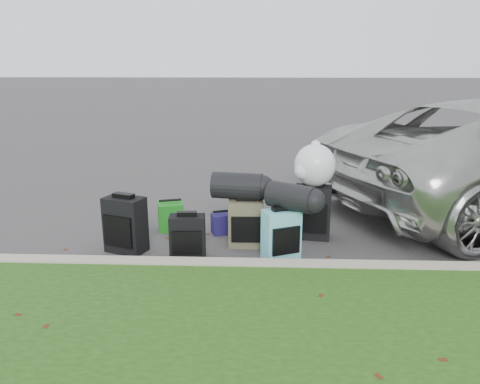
{
  "coord_description": "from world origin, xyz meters",
  "views": [
    {
      "loc": [
        0.13,
        -5.41,
        2.12
      ],
      "look_at": [
        -0.1,
        0.2,
        0.55
      ],
      "focal_mm": 35.0,
      "sensor_mm": 36.0,
      "label": 1
    }
  ],
  "objects_px": {
    "suitcase_small_black": "(188,237)",
    "suitcase_large_black_left": "(125,225)",
    "suitcase_teal": "(281,235)",
    "tote_navy": "(221,224)",
    "suitcase_olive": "(246,223)",
    "suitcase_large_black_right": "(313,212)",
    "tote_green": "(171,216)"
  },
  "relations": [
    {
      "from": "suitcase_small_black",
      "to": "suitcase_large_black_left",
      "type": "xyz_separation_m",
      "value": [
        -0.74,
        0.15,
        0.08
      ]
    },
    {
      "from": "suitcase_teal",
      "to": "tote_navy",
      "type": "bearing_deg",
      "value": 110.71
    },
    {
      "from": "suitcase_olive",
      "to": "suitcase_teal",
      "type": "xyz_separation_m",
      "value": [
        0.4,
        -0.36,
        -0.0
      ]
    },
    {
      "from": "suitcase_olive",
      "to": "tote_navy",
      "type": "relative_size",
      "value": 2.19
    },
    {
      "from": "suitcase_small_black",
      "to": "suitcase_large_black_right",
      "type": "height_order",
      "value": "suitcase_large_black_right"
    },
    {
      "from": "suitcase_olive",
      "to": "suitcase_teal",
      "type": "height_order",
      "value": "same"
    },
    {
      "from": "tote_navy",
      "to": "suitcase_large_black_right",
      "type": "bearing_deg",
      "value": -23.72
    },
    {
      "from": "suitcase_large_black_right",
      "to": "tote_green",
      "type": "xyz_separation_m",
      "value": [
        -1.81,
        0.2,
        -0.15
      ]
    },
    {
      "from": "suitcase_large_black_left",
      "to": "tote_green",
      "type": "relative_size",
      "value": 1.79
    },
    {
      "from": "suitcase_small_black",
      "to": "suitcase_large_black_left",
      "type": "relative_size",
      "value": 0.76
    },
    {
      "from": "suitcase_large_black_right",
      "to": "suitcase_large_black_left",
      "type": "bearing_deg",
      "value": -157.8
    },
    {
      "from": "suitcase_large_black_left",
      "to": "tote_navy",
      "type": "distance_m",
      "value": 1.23
    },
    {
      "from": "suitcase_teal",
      "to": "suitcase_olive",
      "type": "bearing_deg",
      "value": 115.12
    },
    {
      "from": "suitcase_olive",
      "to": "suitcase_teal",
      "type": "relative_size",
      "value": 1.0
    },
    {
      "from": "suitcase_teal",
      "to": "tote_navy",
      "type": "height_order",
      "value": "suitcase_teal"
    },
    {
      "from": "tote_green",
      "to": "tote_navy",
      "type": "relative_size",
      "value": 1.41
    },
    {
      "from": "suitcase_olive",
      "to": "suitcase_teal",
      "type": "distance_m",
      "value": 0.54
    },
    {
      "from": "suitcase_large_black_left",
      "to": "suitcase_teal",
      "type": "distance_m",
      "value": 1.78
    },
    {
      "from": "suitcase_teal",
      "to": "tote_green",
      "type": "relative_size",
      "value": 1.56
    },
    {
      "from": "suitcase_small_black",
      "to": "tote_navy",
      "type": "relative_size",
      "value": 1.91
    },
    {
      "from": "tote_navy",
      "to": "tote_green",
      "type": "bearing_deg",
      "value": 151.57
    },
    {
      "from": "suitcase_large_black_right",
      "to": "tote_navy",
      "type": "bearing_deg",
      "value": -175.99
    },
    {
      "from": "suitcase_large_black_left",
      "to": "tote_green",
      "type": "bearing_deg",
      "value": 82.93
    },
    {
      "from": "suitcase_small_black",
      "to": "tote_green",
      "type": "distance_m",
      "value": 0.95
    },
    {
      "from": "suitcase_teal",
      "to": "suitcase_large_black_right",
      "type": "xyz_separation_m",
      "value": [
        0.42,
        0.66,
        0.05
      ]
    },
    {
      "from": "suitcase_olive",
      "to": "tote_navy",
      "type": "distance_m",
      "value": 0.53
    },
    {
      "from": "suitcase_olive",
      "to": "suitcase_teal",
      "type": "bearing_deg",
      "value": -43.05
    },
    {
      "from": "suitcase_olive",
      "to": "suitcase_small_black",
      "type": "bearing_deg",
      "value": -150.86
    },
    {
      "from": "suitcase_small_black",
      "to": "suitcase_large_black_right",
      "type": "relative_size",
      "value": 0.74
    },
    {
      "from": "tote_green",
      "to": "suitcase_large_black_right",
      "type": "bearing_deg",
      "value": -22.4
    },
    {
      "from": "suitcase_olive",
      "to": "tote_green",
      "type": "height_order",
      "value": "suitcase_olive"
    },
    {
      "from": "suitcase_large_black_right",
      "to": "tote_green",
      "type": "height_order",
      "value": "suitcase_large_black_right"
    }
  ]
}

